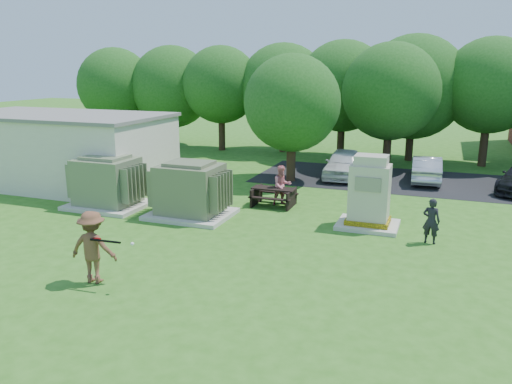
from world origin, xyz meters
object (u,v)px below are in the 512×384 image
at_px(person_by_generator, 431,221).
at_px(generator_cabinet, 369,196).
at_px(transformer_right, 190,191).
at_px(picnic_table, 274,195).
at_px(person_at_picnic, 282,185).
at_px(transformer_left, 107,183).
at_px(car_silver_a, 426,169).
at_px(car_white, 344,163).
at_px(batter, 93,247).

bearing_deg(person_by_generator, generator_cabinet, -15.91).
distance_m(transformer_right, picnic_table, 3.51).
xyz_separation_m(generator_cabinet, person_at_picnic, (-3.70, 1.67, -0.31)).
distance_m(transformer_left, car_silver_a, 14.89).
bearing_deg(car_white, transformer_right, -117.34).
distance_m(transformer_left, generator_cabinet, 10.17).
bearing_deg(person_by_generator, picnic_table, -12.32).
bearing_deg(generator_cabinet, transformer_right, -170.84).
bearing_deg(transformer_left, generator_cabinet, 5.84).
bearing_deg(generator_cabinet, car_white, 107.01).
relative_size(person_by_generator, car_silver_a, 0.38).
xyz_separation_m(transformer_left, person_by_generator, (12.20, 0.05, -0.24)).
height_order(picnic_table, car_silver_a, car_silver_a).
bearing_deg(generator_cabinet, car_silver_a, 78.95).
relative_size(batter, person_by_generator, 1.30).
distance_m(batter, car_silver_a, 17.09).
distance_m(generator_cabinet, picnic_table, 4.26).
relative_size(transformer_right, person_at_picnic, 1.86).
height_order(transformer_right, picnic_table, transformer_right).
bearing_deg(car_silver_a, generator_cabinet, 76.14).
bearing_deg(picnic_table, transformer_right, -134.89).
relative_size(batter, person_at_picnic, 1.18).
bearing_deg(transformer_left, picnic_table, 21.79).
distance_m(person_by_generator, car_silver_a, 9.16).
xyz_separation_m(transformer_left, person_at_picnic, (6.41, 2.71, -0.16)).
bearing_deg(transformer_left, person_at_picnic, 22.89).
distance_m(transformer_right, batter, 6.13).
height_order(transformer_right, batter, transformer_right).
xyz_separation_m(person_at_picnic, car_silver_a, (5.30, 6.48, -0.18)).
distance_m(transformer_right, car_white, 9.65).
bearing_deg(car_silver_a, picnic_table, 47.65).
bearing_deg(generator_cabinet, transformer_left, -174.16).
bearing_deg(transformer_left, transformer_right, 0.00).
height_order(person_at_picnic, car_silver_a, person_at_picnic).
relative_size(generator_cabinet, picnic_table, 1.47).
bearing_deg(car_white, picnic_table, -106.79).
height_order(transformer_right, person_at_picnic, transformer_right).
xyz_separation_m(transformer_right, picnic_table, (2.45, 2.46, -0.51)).
xyz_separation_m(generator_cabinet, person_by_generator, (2.09, -0.99, -0.38)).
relative_size(transformer_left, batter, 1.57).
xyz_separation_m(picnic_table, car_white, (1.60, 6.30, 0.24)).
distance_m(person_at_picnic, car_silver_a, 8.37).
relative_size(transformer_left, person_at_picnic, 1.86).
bearing_deg(car_silver_a, batter, 60.85).
xyz_separation_m(picnic_table, batter, (-2.02, -8.58, 0.49)).
xyz_separation_m(car_white, car_silver_a, (3.96, 0.43, -0.08)).
bearing_deg(car_silver_a, person_by_generator, 90.30).
distance_m(person_at_picnic, car_white, 6.20).
height_order(transformer_right, generator_cabinet, generator_cabinet).
distance_m(generator_cabinet, car_white, 8.09).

